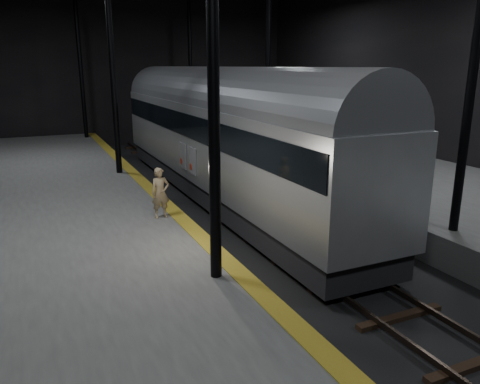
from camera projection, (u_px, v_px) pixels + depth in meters
ground at (276, 237)px, 16.19m from camera, size 44.00×44.00×0.00m
platform_left at (41, 259)px, 13.06m from camera, size 9.00×43.80×1.00m
platform_right at (437, 198)px, 19.06m from camera, size 9.00×43.80×1.00m
tactile_strip at (185, 222)px, 14.63m from camera, size 0.50×43.80×0.01m
track at (276, 235)px, 16.17m from camera, size 2.40×43.00×0.24m
train at (218, 129)px, 19.99m from camera, size 3.12×20.82×5.57m
woman at (160, 193)px, 14.89m from camera, size 0.62×0.42×1.63m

